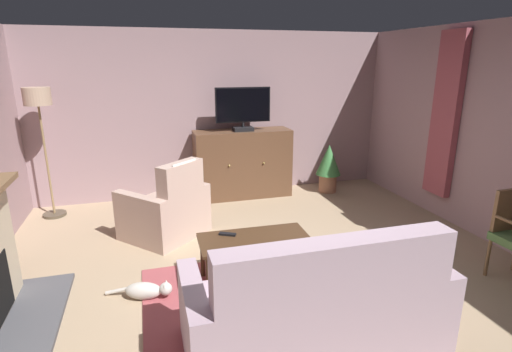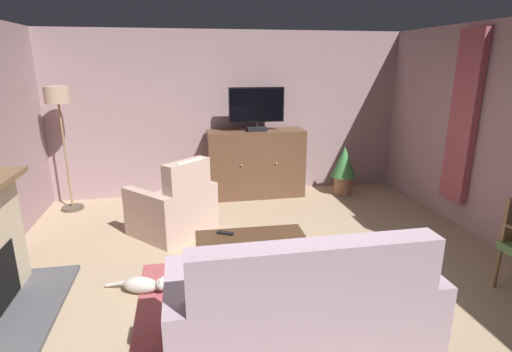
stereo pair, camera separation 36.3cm
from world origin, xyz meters
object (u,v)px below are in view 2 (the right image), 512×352
at_px(tv_remote, 225,233).
at_px(cat, 143,285).
at_px(sofa_floral, 302,312).
at_px(floor_lamp, 60,111).
at_px(tv_cabinet, 256,165).
at_px(television, 257,108).
at_px(armchair_by_fireplace, 174,208).
at_px(coffee_table, 251,243).
at_px(potted_plant_on_hearth_side, 344,167).

relative_size(tv_remote, cat, 0.27).
bearing_deg(sofa_floral, cat, 140.10).
xyz_separation_m(cat, floor_lamp, (-1.24, 2.52, 1.38)).
bearing_deg(floor_lamp, tv_cabinet, 2.39).
bearing_deg(cat, tv_remote, 11.05).
bearing_deg(sofa_floral, tv_cabinet, 84.72).
distance_m(television, cat, 3.33).
bearing_deg(sofa_floral, television, 84.64).
xyz_separation_m(sofa_floral, armchair_by_fireplace, (-0.97, 2.43, -0.01)).
height_order(coffee_table, potted_plant_on_hearth_side, potted_plant_on_hearth_side).
height_order(television, armchair_by_fireplace, television).
relative_size(television, cat, 1.40).
bearing_deg(sofa_floral, tv_remote, 109.94).
distance_m(sofa_floral, floor_lamp, 4.50).
height_order(coffee_table, cat, coffee_table).
height_order(television, tv_remote, television).
height_order(coffee_table, armchair_by_fireplace, armchair_by_fireplace).
relative_size(cat, floor_lamp, 0.34).
height_order(tv_cabinet, armchair_by_fireplace, tv_cabinet).
relative_size(coffee_table, sofa_floral, 0.55).
height_order(tv_cabinet, floor_lamp, floor_lamp).
relative_size(television, floor_lamp, 0.48).
height_order(cat, floor_lamp, floor_lamp).
bearing_deg(cat, floor_lamp, 116.21).
bearing_deg(tv_cabinet, floor_lamp, -177.61).
distance_m(tv_remote, cat, 0.93).
distance_m(coffee_table, floor_lamp, 3.55).
height_order(coffee_table, tv_remote, tv_remote).
distance_m(armchair_by_fireplace, potted_plant_on_hearth_side, 2.96).
xyz_separation_m(tv_remote, floor_lamp, (-2.06, 2.36, 0.98)).
bearing_deg(armchair_by_fireplace, tv_cabinet, 43.90).
relative_size(tv_remote, sofa_floral, 0.09).
relative_size(sofa_floral, cat, 3.21).
bearing_deg(tv_cabinet, sofa_floral, -95.28).
distance_m(tv_cabinet, coffee_table, 2.67).
height_order(armchair_by_fireplace, cat, armchair_by_fireplace).
height_order(tv_remote, floor_lamp, floor_lamp).
distance_m(tv_cabinet, potted_plant_on_hearth_side, 1.46).
relative_size(armchair_by_fireplace, cat, 1.94).
relative_size(potted_plant_on_hearth_side, cat, 1.31).
bearing_deg(cat, sofa_floral, -39.90).
bearing_deg(coffee_table, sofa_floral, -79.58).
bearing_deg(television, floor_lamp, -178.68).
relative_size(coffee_table, tv_remote, 6.49).
height_order(television, potted_plant_on_hearth_side, television).
bearing_deg(coffee_table, floor_lamp, 132.64).
relative_size(armchair_by_fireplace, potted_plant_on_hearth_side, 1.48).
relative_size(television, sofa_floral, 0.43).
height_order(tv_cabinet, cat, tv_cabinet).
bearing_deg(floor_lamp, armchair_by_fireplace, -36.62).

